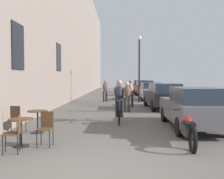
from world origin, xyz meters
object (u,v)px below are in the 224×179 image
object	(u,v)px
cafe_table_near	(21,126)
cafe_chair_mid_toward_street	(17,117)
cafe_chair_near_toward_wall	(46,126)
cafe_table_mid	(38,117)
cafe_chair_near_toward_street	(15,131)
pedestrian_near	(127,95)
cyclist_on_bicycle	(119,102)
parked_car_nearest	(194,107)
pedestrian_mid	(131,92)
street_lamp	(139,60)
parked_car_third	(150,91)
parked_car_fifth	(140,86)
parked_motorcycle	(188,129)
pedestrian_far	(118,91)
parked_car_second	(163,96)
pedestrian_furthest	(105,89)
parked_car_fourth	(144,88)

from	to	relation	value
cafe_table_near	cafe_chair_mid_toward_street	bearing A→B (deg)	115.16
cafe_chair_near_toward_wall	cafe_table_mid	xyz separation A→B (m)	(-0.73, 1.57, 0.00)
cafe_chair_near_toward_street	pedestrian_near	xyz separation A→B (m)	(2.89, 7.26, 0.38)
cafe_chair_mid_toward_street	cyclist_on_bicycle	distance (m)	3.93
cafe_table_mid	parked_car_nearest	size ratio (longest dim) A/B	0.18
cafe_chair_mid_toward_street	pedestrian_near	distance (m)	6.33
pedestrian_mid	street_lamp	bearing A→B (deg)	75.56
cafe_chair_near_toward_wall	parked_car_third	distance (m)	15.14
pedestrian_near	parked_car_fifth	xyz separation A→B (m)	(2.33, 19.23, -0.08)
cafe_chair_near_toward_street	parked_motorcycle	xyz separation A→B (m)	(4.28, 0.88, -0.11)
cafe_chair_near_toward_street	parked_car_fifth	size ratio (longest dim) A/B	0.20
pedestrian_near	parked_car_nearest	distance (m)	4.76
pedestrian_far	parked_car_third	world-z (taller)	pedestrian_far
cafe_chair_near_toward_street	pedestrian_mid	distance (m)	10.28
pedestrian_far	parked_car_second	world-z (taller)	pedestrian_far
cafe_table_mid	parked_car_nearest	xyz separation A→B (m)	(5.26, 0.82, 0.23)
parked_car_third	cafe_chair_mid_toward_street	bearing A→B (deg)	-114.56
street_lamp	parked_motorcycle	bearing A→B (deg)	-88.59
cyclist_on_bicycle	pedestrian_furthest	size ratio (longest dim) A/B	1.04
pedestrian_near	pedestrian_furthest	distance (m)	6.16
cafe_chair_near_toward_street	parked_car_fourth	distance (m)	21.65
parked_car_fifth	parked_motorcycle	world-z (taller)	parked_car_fifth
cyclist_on_bicycle	pedestrian_furthest	xyz separation A→B (m)	(-1.05, 8.97, 0.15)
cafe_chair_near_toward_street	pedestrian_furthest	distance (m)	13.33
cyclist_on_bicycle	pedestrian_mid	distance (m)	5.54
cafe_chair_mid_toward_street	street_lamp	distance (m)	11.95
street_lamp	parked_car_second	xyz separation A→B (m)	(1.07, -3.85, -2.34)
cafe_chair_near_toward_street	pedestrian_mid	xyz separation A→B (m)	(3.21, 9.76, 0.44)
cafe_chair_near_toward_street	cyclist_on_bicycle	size ratio (longest dim) A/B	0.51
street_lamp	parked_car_fifth	xyz separation A→B (m)	(1.23, 13.71, -2.29)
street_lamp	cafe_chair_mid_toward_street	bearing A→B (deg)	-114.28
cafe_table_near	street_lamp	distance (m)	13.12
pedestrian_mid	parked_car_third	world-z (taller)	pedestrian_mid
cafe_table_near	cafe_table_mid	distance (m)	1.65
pedestrian_near	pedestrian_furthest	world-z (taller)	pedestrian_furthest
parked_motorcycle	pedestrian_far	bearing A→B (deg)	100.12
cafe_chair_mid_toward_street	parked_car_fifth	bearing A→B (deg)	76.08
pedestrian_far	pedestrian_furthest	world-z (taller)	pedestrian_furthest
cafe_chair_near_toward_street	parked_motorcycle	world-z (taller)	cafe_chair_near_toward_street
parked_car_fifth	cafe_table_mid	bearing A→B (deg)	-102.53
cafe_table_near	pedestrian_far	world-z (taller)	pedestrian_far
pedestrian_furthest	parked_car_fifth	world-z (taller)	pedestrian_furthest
parked_motorcycle	cafe_table_mid	bearing A→B (deg)	163.26
pedestrian_furthest	parked_car_fourth	xyz separation A→B (m)	(3.76, 7.77, -0.14)
pedestrian_near	parked_car_nearest	xyz separation A→B (m)	(2.19, -4.22, -0.14)
cafe_table_near	pedestrian_far	distance (m)	10.98
cafe_chair_mid_toward_street	parked_car_nearest	bearing A→B (deg)	8.62
cafe_chair_mid_toward_street	pedestrian_furthest	bearing A→B (deg)	78.59
pedestrian_near	pedestrian_far	distance (m)	4.03
parked_car_fourth	parked_car_fifth	size ratio (longest dim) A/B	1.00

